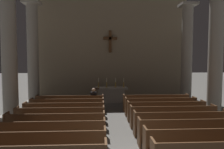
# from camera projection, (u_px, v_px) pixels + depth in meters

# --- Properties ---
(pew_left_row_2) EXTENTS (3.66, 0.50, 0.95)m
(pew_left_row_2) POSITION_uv_depth(u_px,v_px,m) (42.00, 146.00, 6.22)
(pew_left_row_2) COLOR brown
(pew_left_row_2) RESTS_ON ground
(pew_left_row_3) EXTENTS (3.66, 0.50, 0.95)m
(pew_left_row_3) POSITION_uv_depth(u_px,v_px,m) (50.00, 134.00, 7.20)
(pew_left_row_3) COLOR brown
(pew_left_row_3) RESTS_ON ground
(pew_left_row_4) EXTENTS (3.66, 0.50, 0.95)m
(pew_left_row_4) POSITION_uv_depth(u_px,v_px,m) (56.00, 125.00, 8.18)
(pew_left_row_4) COLOR brown
(pew_left_row_4) RESTS_ON ground
(pew_left_row_5) EXTENTS (3.66, 0.50, 0.95)m
(pew_left_row_5) POSITION_uv_depth(u_px,v_px,m) (60.00, 118.00, 9.16)
(pew_left_row_5) COLOR brown
(pew_left_row_5) RESTS_ON ground
(pew_left_row_6) EXTENTS (3.66, 0.50, 0.95)m
(pew_left_row_6) POSITION_uv_depth(u_px,v_px,m) (64.00, 112.00, 10.13)
(pew_left_row_6) COLOR brown
(pew_left_row_6) RESTS_ON ground
(pew_left_row_7) EXTENTS (3.66, 0.50, 0.95)m
(pew_left_row_7) POSITION_uv_depth(u_px,v_px,m) (68.00, 107.00, 11.11)
(pew_left_row_7) COLOR brown
(pew_left_row_7) RESTS_ON ground
(pew_left_row_8) EXTENTS (3.66, 0.50, 0.95)m
(pew_left_row_8) POSITION_uv_depth(u_px,v_px,m) (70.00, 103.00, 12.09)
(pew_left_row_8) COLOR brown
(pew_left_row_8) RESTS_ON ground
(pew_right_row_2) EXTENTS (3.66, 0.50, 0.95)m
(pew_right_row_2) POSITION_uv_depth(u_px,v_px,m) (206.00, 142.00, 6.47)
(pew_right_row_2) COLOR brown
(pew_right_row_2) RESTS_ON ground
(pew_right_row_3) EXTENTS (3.66, 0.50, 0.95)m
(pew_right_row_3) POSITION_uv_depth(u_px,v_px,m) (192.00, 131.00, 7.45)
(pew_right_row_3) COLOR brown
(pew_right_row_3) RESTS_ON ground
(pew_right_row_4) EXTENTS (3.66, 0.50, 0.95)m
(pew_right_row_4) POSITION_uv_depth(u_px,v_px,m) (181.00, 123.00, 8.43)
(pew_right_row_4) COLOR brown
(pew_right_row_4) RESTS_ON ground
(pew_right_row_5) EXTENTS (3.66, 0.50, 0.95)m
(pew_right_row_5) POSITION_uv_depth(u_px,v_px,m) (173.00, 116.00, 9.40)
(pew_right_row_5) COLOR brown
(pew_right_row_5) RESTS_ON ground
(pew_right_row_6) EXTENTS (3.66, 0.50, 0.95)m
(pew_right_row_6) POSITION_uv_depth(u_px,v_px,m) (166.00, 111.00, 10.38)
(pew_right_row_6) COLOR brown
(pew_right_row_6) RESTS_ON ground
(pew_right_row_7) EXTENTS (3.66, 0.50, 0.95)m
(pew_right_row_7) POSITION_uv_depth(u_px,v_px,m) (160.00, 106.00, 11.36)
(pew_right_row_7) COLOR brown
(pew_right_row_7) RESTS_ON ground
(pew_right_row_8) EXTENTS (3.66, 0.50, 0.95)m
(pew_right_row_8) POSITION_uv_depth(u_px,v_px,m) (156.00, 102.00, 12.34)
(pew_right_row_8) COLOR brown
(pew_right_row_8) RESTS_ON ground
(column_left_second) EXTENTS (1.07, 1.07, 6.57)m
(column_left_second) POSITION_uv_depth(u_px,v_px,m) (9.00, 53.00, 10.48)
(column_left_second) COLOR #9E998E
(column_left_second) RESTS_ON ground
(column_right_second) EXTENTS (1.07, 1.07, 6.57)m
(column_right_second) POSITION_uv_depth(u_px,v_px,m) (216.00, 53.00, 11.00)
(column_right_second) COLOR #9E998E
(column_right_second) RESTS_ON ground
(column_left_third) EXTENTS (1.07, 1.07, 6.57)m
(column_left_third) POSITION_uv_depth(u_px,v_px,m) (33.00, 55.00, 14.16)
(column_left_third) COLOR #9E998E
(column_left_third) RESTS_ON ground
(column_right_third) EXTENTS (1.07, 1.07, 6.57)m
(column_right_third) POSITION_uv_depth(u_px,v_px,m) (187.00, 55.00, 14.69)
(column_right_third) COLOR #9E998E
(column_right_third) RESTS_ON ground
(altar) EXTENTS (2.20, 0.90, 1.01)m
(altar) POSITION_uv_depth(u_px,v_px,m) (111.00, 94.00, 14.83)
(altar) COLOR #A8A399
(altar) RESTS_ON ground
(candlestick_outer_left) EXTENTS (0.16, 0.16, 0.63)m
(candlestick_outer_left) POSITION_uv_depth(u_px,v_px,m) (98.00, 84.00, 14.74)
(candlestick_outer_left) COLOR #B79338
(candlestick_outer_left) RESTS_ON altar
(candlestick_inner_left) EXTENTS (0.16, 0.16, 0.63)m
(candlestick_inner_left) POSITION_uv_depth(u_px,v_px,m) (107.00, 84.00, 14.77)
(candlestick_inner_left) COLOR #B79338
(candlestick_inner_left) RESTS_ON altar
(candlestick_inner_right) EXTENTS (0.16, 0.16, 0.63)m
(candlestick_inner_right) POSITION_uv_depth(u_px,v_px,m) (116.00, 84.00, 14.80)
(candlestick_inner_right) COLOR #B79338
(candlestick_inner_right) RESTS_ON altar
(candlestick_outer_right) EXTENTS (0.16, 0.16, 0.63)m
(candlestick_outer_right) POSITION_uv_depth(u_px,v_px,m) (124.00, 84.00, 14.83)
(candlestick_outer_right) COLOR #B79338
(candlestick_outer_right) RESTS_ON altar
(apse_with_cross) EXTENTS (11.26, 0.44, 7.59)m
(apse_with_cross) POSITION_uv_depth(u_px,v_px,m) (110.00, 47.00, 16.22)
(apse_with_cross) COLOR gray
(apse_with_cross) RESTS_ON ground
(lectern) EXTENTS (0.44, 0.36, 1.15)m
(lectern) POSITION_uv_depth(u_px,v_px,m) (96.00, 97.00, 13.58)
(lectern) COLOR brown
(lectern) RESTS_ON ground
(lone_worshipper) EXTENTS (0.32, 0.43, 1.32)m
(lone_worshipper) POSITION_uv_depth(u_px,v_px,m) (94.00, 99.00, 12.18)
(lone_worshipper) COLOR #26262B
(lone_worshipper) RESTS_ON ground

